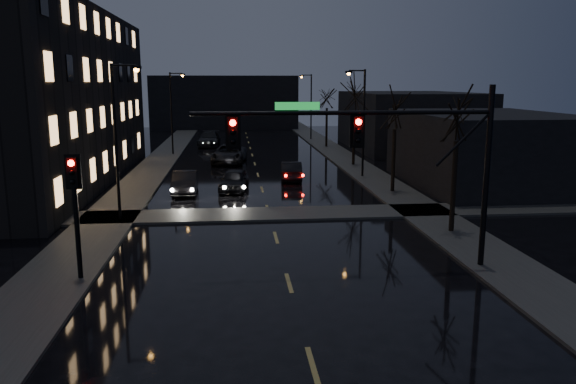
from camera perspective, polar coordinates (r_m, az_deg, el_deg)
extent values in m
cube|color=#2D2D2B|center=(47.02, -13.66, 2.21)|extent=(3.00, 140.00, 0.12)
cube|color=#2D2D2B|center=(47.71, 7.01, 2.57)|extent=(3.00, 140.00, 0.12)
cube|color=#2D2D2B|center=(30.41, -1.90, -2.25)|extent=(40.00, 3.00, 0.12)
cube|color=black|center=(43.55, -25.54, 8.62)|extent=(12.00, 30.00, 12.00)
cube|color=black|center=(41.18, 19.45, 4.09)|extent=(10.00, 14.00, 5.00)
cube|color=black|center=(62.12, 12.16, 7.10)|extent=(12.00, 18.00, 6.00)
cube|color=black|center=(89.09, -6.45, 9.07)|extent=(22.00, 10.00, 8.00)
cylinder|color=black|center=(22.46, 19.50, 1.28)|extent=(0.22, 0.22, 7.00)
cylinder|color=black|center=(20.45, 5.73, 8.01)|extent=(11.00, 0.16, 0.16)
cylinder|color=black|center=(21.87, 17.37, 5.13)|extent=(2.05, 0.10, 2.05)
cube|color=#0C591E|center=(20.18, 0.95, 8.73)|extent=(1.60, 0.04, 0.28)
cube|color=black|center=(20.10, -5.62, 6.10)|extent=(0.35, 0.28, 1.05)
sphere|color=#FF0705|center=(19.92, -5.63, 7.00)|extent=(0.22, 0.22, 0.22)
cube|color=black|center=(20.60, 7.07, 6.19)|extent=(0.35, 0.28, 1.05)
sphere|color=#FF0705|center=(20.42, 7.19, 7.07)|extent=(0.22, 0.22, 0.22)
cylinder|color=black|center=(21.35, -20.67, -2.85)|extent=(0.18, 0.18, 4.40)
cube|color=black|center=(21.02, -21.01, 1.92)|extent=(0.35, 0.28, 1.05)
sphere|color=#FF0705|center=(20.82, -21.18, 2.74)|extent=(0.22, 0.22, 0.22)
cylinder|color=black|center=(27.51, 16.47, 0.42)|extent=(0.24, 0.24, 4.40)
cylinder|color=black|center=(36.86, 10.66, 3.09)|extent=(0.24, 0.24, 4.12)
cylinder|color=black|center=(48.38, 6.70, 5.41)|extent=(0.24, 0.24, 4.68)
cylinder|color=black|center=(62.09, 3.94, 6.53)|extent=(0.24, 0.24, 4.29)
cylinder|color=black|center=(29.77, -17.09, 4.67)|extent=(0.16, 0.16, 8.00)
cylinder|color=black|center=(29.51, -16.36, 12.26)|extent=(1.20, 0.10, 0.10)
cube|color=black|center=(29.41, -15.17, 12.13)|extent=(0.50, 0.25, 0.15)
sphere|color=orange|center=(29.41, -15.16, 11.93)|extent=(0.28, 0.28, 0.28)
cylinder|color=black|center=(56.42, -11.76, 7.76)|extent=(0.16, 0.16, 8.00)
cylinder|color=black|center=(56.28, -11.30, 11.74)|extent=(1.20, 0.10, 0.10)
cube|color=black|center=(56.22, -10.67, 11.66)|extent=(0.50, 0.25, 0.15)
sphere|color=orange|center=(56.22, -10.67, 11.56)|extent=(0.28, 0.28, 0.28)
cylinder|color=black|center=(42.28, 7.69, 6.83)|extent=(0.16, 0.16, 8.00)
cylinder|color=black|center=(42.04, 7.02, 12.15)|extent=(1.20, 0.10, 0.10)
cube|color=black|center=(41.91, 6.19, 12.03)|extent=(0.50, 0.25, 0.15)
sphere|color=orange|center=(41.91, 6.19, 11.89)|extent=(0.28, 0.28, 0.28)
cylinder|color=black|center=(69.78, 2.36, 8.58)|extent=(0.16, 0.16, 8.00)
cylinder|color=black|center=(69.63, 1.89, 11.79)|extent=(1.20, 0.10, 0.10)
cube|color=black|center=(69.55, 1.39, 11.71)|extent=(0.50, 0.25, 0.15)
sphere|color=orange|center=(69.55, 1.39, 11.63)|extent=(0.28, 0.28, 0.28)
imported|color=black|center=(37.21, -5.51, 1.21)|extent=(2.24, 4.39, 1.43)
imported|color=black|center=(36.77, -10.43, 0.96)|extent=(1.59, 4.37, 1.43)
imported|color=black|center=(50.05, -6.00, 3.86)|extent=(3.38, 6.16, 1.64)
imported|color=black|center=(63.69, -8.02, 5.36)|extent=(2.54, 5.71, 1.63)
imported|color=black|center=(41.14, 0.32, 2.18)|extent=(1.74, 4.28, 1.38)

